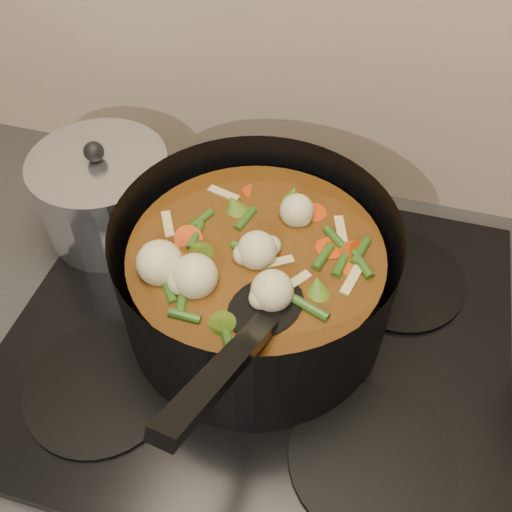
# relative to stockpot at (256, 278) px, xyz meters

# --- Properties ---
(counter) EXTENTS (2.64, 0.64, 0.91)m
(counter) POSITION_rel_stockpot_xyz_m (0.01, -0.02, -0.55)
(counter) COLOR brown
(counter) RESTS_ON ground
(stovetop) EXTENTS (0.62, 0.54, 0.03)m
(stovetop) POSITION_rel_stockpot_xyz_m (0.01, -0.02, -0.08)
(stovetop) COLOR black
(stovetop) RESTS_ON counter
(stockpot) EXTENTS (0.42, 0.49, 0.24)m
(stockpot) POSITION_rel_stockpot_xyz_m (0.00, 0.00, 0.00)
(stockpot) COLOR black
(stockpot) RESTS_ON stovetop
(saucepan) EXTENTS (0.19, 0.19, 0.15)m
(saucepan) POSITION_rel_stockpot_xyz_m (-0.25, 0.10, -0.01)
(saucepan) COLOR silver
(saucepan) RESTS_ON stovetop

